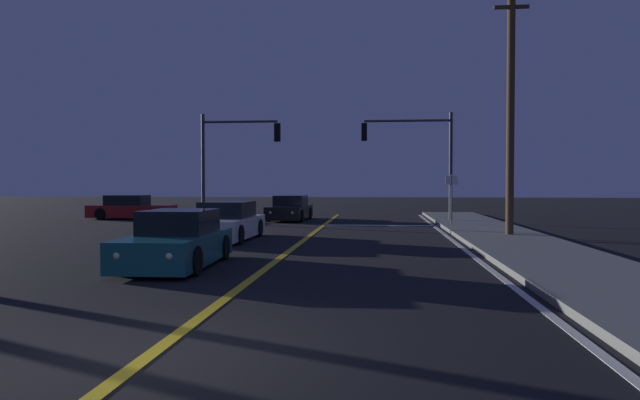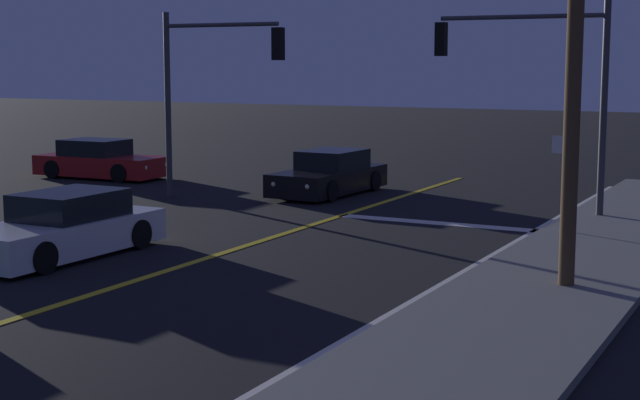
% 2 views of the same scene
% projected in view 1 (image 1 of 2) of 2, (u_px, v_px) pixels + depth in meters
% --- Properties ---
extents(ground_plane, '(160.00, 160.00, 0.00)m').
position_uv_depth(ground_plane, '(148.00, 357.00, 6.57)').
color(ground_plane, black).
extents(sidewalk_right, '(3.20, 40.81, 0.15)m').
position_uv_depth(sidewalk_right, '(528.00, 248.00, 17.13)').
color(sidewalk_right, slate).
rests_on(sidewalk_right, ground).
extents(lane_line_center, '(0.20, 38.54, 0.01)m').
position_uv_depth(lane_line_center, '(294.00, 247.00, 17.84)').
color(lane_line_center, gold).
rests_on(lane_line_center, ground).
extents(lane_line_edge_right, '(0.16, 38.54, 0.01)m').
position_uv_depth(lane_line_edge_right, '(464.00, 249.00, 17.32)').
color(lane_line_edge_right, silver).
rests_on(lane_line_edge_right, ground).
extents(stop_bar, '(5.41, 0.50, 0.01)m').
position_uv_depth(stop_bar, '(381.00, 225.00, 27.35)').
color(stop_bar, silver).
rests_on(stop_bar, ground).
extents(car_lead_oncoming_red, '(4.70, 2.06, 1.34)m').
position_uv_depth(car_lead_oncoming_red, '(131.00, 209.00, 32.50)').
color(car_lead_oncoming_red, maroon).
rests_on(car_lead_oncoming_red, ground).
extents(car_following_oncoming_black, '(2.06, 4.62, 1.34)m').
position_uv_depth(car_following_oncoming_black, '(290.00, 209.00, 31.47)').
color(car_following_oncoming_black, black).
rests_on(car_following_oncoming_black, ground).
extents(car_mid_block_white, '(1.99, 4.74, 1.34)m').
position_uv_depth(car_mid_block_white, '(226.00, 223.00, 20.41)').
color(car_mid_block_white, silver).
rests_on(car_mid_block_white, ground).
extents(car_side_waiting_teal, '(1.96, 4.38, 1.34)m').
position_uv_depth(car_side_waiting_teal, '(177.00, 242.00, 13.79)').
color(car_side_waiting_teal, '#195960').
rests_on(car_side_waiting_teal, ground).
extents(traffic_signal_near_right, '(4.59, 0.28, 5.58)m').
position_uv_depth(traffic_signal_near_right, '(417.00, 148.00, 29.35)').
color(traffic_signal_near_right, '#38383D').
rests_on(traffic_signal_near_right, ground).
extents(traffic_signal_far_left, '(4.02, 0.28, 5.47)m').
position_uv_depth(traffic_signal_far_left, '(232.00, 150.00, 28.90)').
color(traffic_signal_far_left, '#38383D').
rests_on(traffic_signal_far_left, ground).
extents(utility_pole_right, '(1.46, 0.28, 9.70)m').
position_uv_depth(utility_pole_right, '(511.00, 99.00, 20.79)').
color(utility_pole_right, '#4C3823').
rests_on(utility_pole_right, ground).
extents(street_sign_corner, '(0.56, 0.06, 2.39)m').
position_uv_depth(street_sign_corner, '(451.00, 192.00, 26.48)').
color(street_sign_corner, slate).
rests_on(street_sign_corner, ground).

